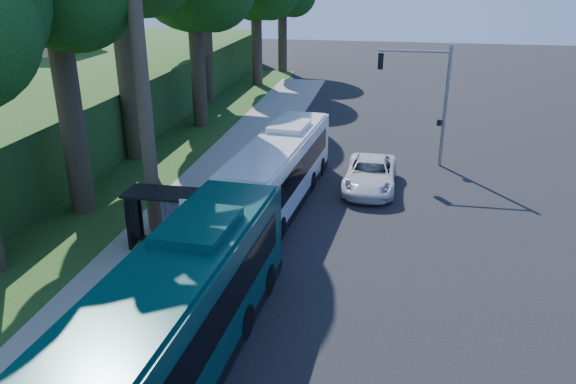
% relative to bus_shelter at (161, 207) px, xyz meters
% --- Properties ---
extents(ground, '(140.00, 140.00, 0.00)m').
position_rel_bus_shelter_xyz_m(ground, '(7.26, 2.86, -1.81)').
color(ground, black).
rests_on(ground, ground).
extents(sidewalk, '(4.50, 70.00, 0.12)m').
position_rel_bus_shelter_xyz_m(sidewalk, '(-0.04, 2.86, -1.75)').
color(sidewalk, gray).
rests_on(sidewalk, ground).
extents(red_curb, '(0.25, 30.00, 0.13)m').
position_rel_bus_shelter_xyz_m(red_curb, '(2.26, -1.14, -1.74)').
color(red_curb, maroon).
rests_on(red_curb, ground).
extents(grass_verge, '(8.00, 70.00, 0.06)m').
position_rel_bus_shelter_xyz_m(grass_verge, '(-5.74, 7.86, -1.78)').
color(grass_verge, '#234719').
rests_on(grass_verge, ground).
extents(bus_shelter, '(3.20, 1.51, 2.55)m').
position_rel_bus_shelter_xyz_m(bus_shelter, '(0.00, 0.00, 0.00)').
color(bus_shelter, black).
rests_on(bus_shelter, ground).
extents(stop_sign_pole, '(0.35, 0.06, 3.17)m').
position_rel_bus_shelter_xyz_m(stop_sign_pole, '(1.86, -2.14, 0.28)').
color(stop_sign_pole, gray).
rests_on(stop_sign_pole, ground).
extents(traffic_signal_pole, '(4.10, 0.30, 7.00)m').
position_rel_bus_shelter_xyz_m(traffic_signal_pole, '(11.04, 12.86, 2.62)').
color(traffic_signal_pole, gray).
rests_on(traffic_signal_pole, ground).
extents(hillside_backdrop, '(24.00, 60.00, 8.80)m').
position_rel_bus_shelter_xyz_m(hillside_backdrop, '(-19.04, 17.96, 0.63)').
color(hillside_backdrop, '#234719').
rests_on(hillside_backdrop, ground).
extents(white_bus, '(3.54, 12.15, 3.57)m').
position_rel_bus_shelter_xyz_m(white_bus, '(3.81, 5.66, -0.06)').
color(white_bus, silver).
rests_on(white_bus, ground).
extents(teal_bus, '(3.60, 13.47, 3.97)m').
position_rel_bus_shelter_xyz_m(teal_bus, '(3.46, -7.55, 0.13)').
color(teal_bus, '#093532').
rests_on(teal_bus, ground).
extents(pickup, '(2.79, 5.76, 1.58)m').
position_rel_bus_shelter_xyz_m(pickup, '(8.17, 8.35, -1.02)').
color(pickup, silver).
rests_on(pickup, ground).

